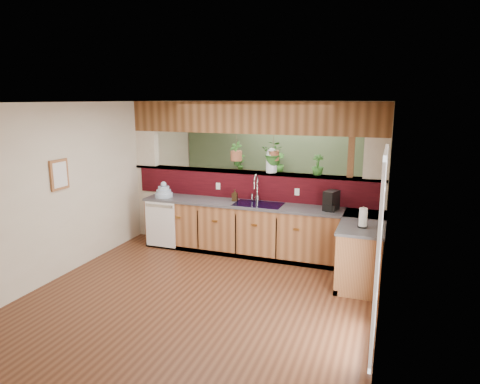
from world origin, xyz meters
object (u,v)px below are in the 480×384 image
(glass_jar, at_px, (272,160))
(soap_dispenser, at_px, (235,195))
(dish_stack, at_px, (164,192))
(coffee_maker, at_px, (331,201))
(faucet, at_px, (256,187))
(paper_towel, at_px, (363,218))
(shelving_console, at_px, (261,196))

(glass_jar, bearing_deg, soap_dispenser, -152.96)
(soap_dispenser, bearing_deg, dish_stack, -174.06)
(coffee_maker, bearing_deg, glass_jar, -179.41)
(faucet, distance_m, dish_stack, 1.71)
(soap_dispenser, distance_m, glass_jar, 0.88)
(soap_dispenser, relative_size, coffee_maker, 0.65)
(paper_towel, bearing_deg, soap_dispenser, 158.70)
(faucet, xyz_separation_m, shelving_console, (-0.55, 2.12, -0.66))
(shelving_console, bearing_deg, glass_jar, -61.77)
(dish_stack, height_order, shelving_console, dish_stack)
(paper_towel, height_order, glass_jar, glass_jar)
(paper_towel, height_order, shelving_console, paper_towel)
(glass_jar, distance_m, shelving_console, 2.32)
(faucet, relative_size, shelving_console, 0.30)
(soap_dispenser, xyz_separation_m, glass_jar, (0.57, 0.29, 0.60))
(coffee_maker, height_order, shelving_console, coffee_maker)
(paper_towel, relative_size, shelving_console, 0.18)
(dish_stack, distance_m, soap_dispenser, 1.33)
(glass_jar, height_order, shelving_console, glass_jar)
(paper_towel, distance_m, shelving_console, 3.92)
(coffee_maker, distance_m, glass_jar, 1.29)
(soap_dispenser, relative_size, paper_towel, 0.71)
(coffee_maker, relative_size, glass_jar, 0.75)
(dish_stack, bearing_deg, faucet, 7.02)
(soap_dispenser, xyz_separation_m, shelving_console, (-0.18, 2.19, -0.50))
(dish_stack, xyz_separation_m, shelving_console, (1.14, 2.33, -0.49))
(faucet, relative_size, glass_jar, 1.15)
(faucet, bearing_deg, coffee_maker, -6.69)
(dish_stack, xyz_separation_m, paper_towel, (3.54, -0.73, 0.04))
(faucet, height_order, glass_jar, glass_jar)
(dish_stack, bearing_deg, shelving_console, 63.92)
(dish_stack, relative_size, soap_dispenser, 1.58)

